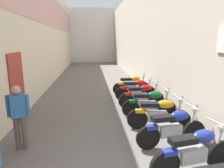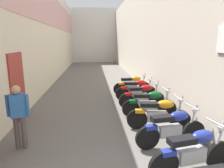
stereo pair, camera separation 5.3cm
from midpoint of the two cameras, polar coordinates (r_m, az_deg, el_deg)
The scene contains 12 objects.
ground_plane at distance 10.75m, azimuth -4.84°, elevation -1.25°, with size 39.44×39.44×0.00m, color #66635E.
building_left at distance 12.67m, azimuth -18.67°, elevation 14.35°, with size 0.45×23.44×6.14m.
building_right at distance 12.82m, azimuth 7.88°, elevation 14.38°, with size 0.45×23.44×5.99m.
building_far_end at distance 25.18m, azimuth -5.83°, elevation 13.96°, with size 8.28×2.00×6.43m, color silver.
motorcycle_second at distance 4.21m, azimuth 22.90°, elevation -17.63°, with size 1.84×0.58×1.04m.
motorcycle_third at distance 5.04m, azimuth 17.13°, elevation -12.05°, with size 1.84×0.58×1.04m.
motorcycle_fourth at distance 5.84m, azimuth 13.51°, elevation -8.36°, with size 1.84×0.58×1.04m.
motorcycle_fifth at distance 6.71m, azimuth 10.76°, elevation -5.48°, with size 1.85×0.58×1.04m.
motorcycle_sixth at distance 7.63m, azimuth 8.61°, elevation -3.21°, with size 1.85×0.58×1.04m.
motorcycle_seventh at distance 8.52m, azimuth 7.01°, elevation -1.49°, with size 1.85×0.58×1.04m.
motorcycle_eighth at distance 9.42m, azimuth 5.72°, elevation -0.11°, with size 1.85×0.58×1.04m.
pedestrian_mid_alley at distance 5.05m, azimuth -26.12°, elevation -7.66°, with size 0.52×0.33×1.57m.
Camera 1 is at (-0.24, -0.72, 2.55)m, focal length 30.99 mm.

